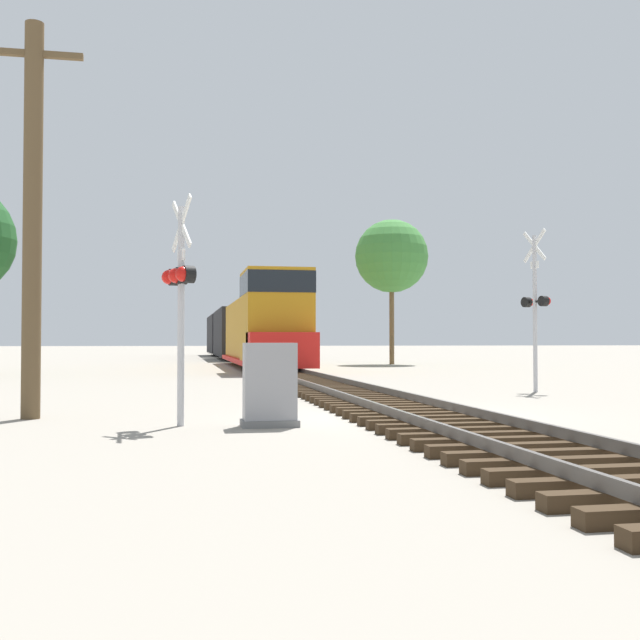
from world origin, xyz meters
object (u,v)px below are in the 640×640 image
object	(u,v)px
crossing_signal_near	(179,286)
utility_pole	(33,215)
relay_cabinet	(270,385)
tree_mid_background	(392,256)
crossing_signal_far	(536,303)
freight_train	(240,333)

from	to	relation	value
crossing_signal_near	utility_pole	world-z (taller)	utility_pole
relay_cabinet	tree_mid_background	xyz separation A→B (m)	(11.66, 32.44, 6.07)
crossing_signal_near	utility_pole	xyz separation A→B (m)	(-2.75, 1.75, 1.44)
relay_cabinet	utility_pole	world-z (taller)	utility_pole
crossing_signal_near	utility_pole	distance (m)	3.57
crossing_signal_near	relay_cabinet	world-z (taller)	crossing_signal_near
crossing_signal_far	crossing_signal_near	bearing A→B (deg)	108.48
freight_train	relay_cabinet	size ratio (longest dim) A/B	33.58
relay_cabinet	freight_train	bearing A→B (deg)	86.07
relay_cabinet	tree_mid_background	size ratio (longest dim) A/B	0.16
freight_train	tree_mid_background	distance (m)	13.18
crossing_signal_near	freight_train	bearing A→B (deg)	154.19
utility_pole	tree_mid_background	distance (m)	34.40
freight_train	crossing_signal_near	distance (m)	40.87
crossing_signal_near	crossing_signal_far	bearing A→B (deg)	104.29
freight_train	crossing_signal_near	bearing A→B (deg)	-96.11
tree_mid_background	relay_cabinet	bearing A→B (deg)	-109.77
freight_train	relay_cabinet	distance (m)	41.09
relay_cabinet	tree_mid_background	bearing A→B (deg)	70.23
freight_train	relay_cabinet	xyz separation A→B (m)	(-2.82, -40.98, -1.32)
freight_train	utility_pole	xyz separation A→B (m)	(-7.10, -38.88, 1.84)
tree_mid_background	crossing_signal_near	bearing A→B (deg)	-112.34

